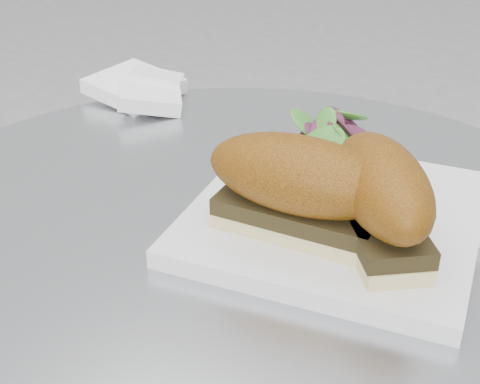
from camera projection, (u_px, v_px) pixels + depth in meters
The scene contains 5 objects.
plate at pixel (335, 217), 0.57m from camera, with size 0.24×0.24×0.02m, color silver.
sandwich_left at pixel (300, 185), 0.52m from camera, with size 0.16×0.08×0.08m.
sandwich_right at pixel (381, 195), 0.50m from camera, with size 0.14×0.15×0.08m.
salad at pixel (323, 140), 0.63m from camera, with size 0.10×0.10×0.05m, color #44922F, non-canonical shape.
napkin at pixel (142, 96), 0.81m from camera, with size 0.12×0.12×0.02m, color white, non-canonical shape.
Camera 1 is at (0.25, -0.40, 1.04)m, focal length 50.00 mm.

